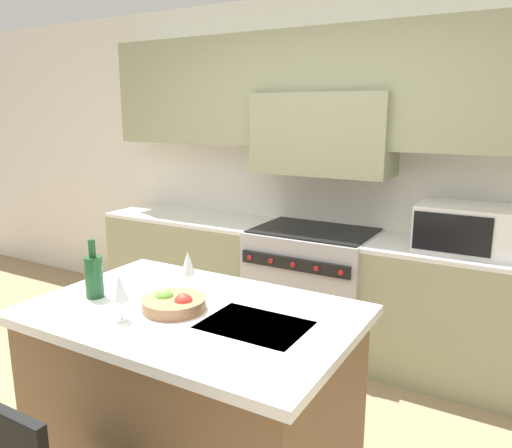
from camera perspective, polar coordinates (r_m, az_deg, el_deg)
back_cabinetry at (r=3.95m, az=8.45°, el=9.57°), size 10.00×0.46×2.70m
back_counter at (r=3.95m, az=6.57°, el=-7.36°), size 3.81×0.62×0.93m
range_stove at (r=3.93m, az=6.45°, el=-7.34°), size 0.91×0.70×0.94m
microwave at (r=3.52m, az=22.82°, el=-0.43°), size 0.60×0.43×0.30m
kitchen_island at (r=2.53m, az=-7.08°, el=-19.48°), size 1.48×0.97×0.94m
wine_bottle at (r=2.53m, az=-18.04°, el=-5.61°), size 0.09×0.09×0.29m
wine_glass_near at (r=2.21m, az=-15.33°, el=-7.20°), size 0.07×0.07×0.21m
wine_glass_far at (r=2.49m, az=-7.79°, el=-4.58°), size 0.07×0.07×0.21m
fruit_bowl at (r=2.31m, az=-9.36°, el=-8.92°), size 0.29×0.29×0.09m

